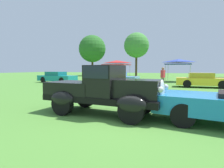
# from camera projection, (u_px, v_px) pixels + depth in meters

# --- Properties ---
(ground_plane) EXTENTS (120.00, 120.00, 0.00)m
(ground_plane) POSITION_uv_depth(u_px,v_px,m) (119.00, 118.00, 6.03)
(ground_plane) COLOR #4C8433
(feature_pickup_truck) EXTENTS (4.25, 1.91, 1.70)m
(feature_pickup_truck) POSITION_uv_depth(u_px,v_px,m) (104.00, 90.00, 6.44)
(feature_pickup_truck) COLOR black
(feature_pickup_truck) RESTS_ON ground_plane
(show_car_teal) EXTENTS (4.56, 1.92, 1.22)m
(show_car_teal) POSITION_uv_depth(u_px,v_px,m) (57.00, 77.00, 21.00)
(show_car_teal) COLOR teal
(show_car_teal) RESTS_ON ground_plane
(show_car_skyblue) EXTENTS (4.17, 1.79, 1.22)m
(show_car_skyblue) POSITION_uv_depth(u_px,v_px,m) (117.00, 78.00, 18.95)
(show_car_skyblue) COLOR #669EDB
(show_car_skyblue) RESTS_ON ground_plane
(show_car_yellow) EXTENTS (4.40, 2.00, 1.22)m
(show_car_yellow) POSITION_uv_depth(u_px,v_px,m) (203.00, 80.00, 15.60)
(show_car_yellow) COLOR yellow
(show_car_yellow) RESTS_ON ground_plane
(spectator_between_cars) EXTENTS (0.32, 0.44, 1.69)m
(spectator_between_cars) POSITION_uv_depth(u_px,v_px,m) (163.00, 77.00, 14.86)
(spectator_between_cars) COLOR #7F7056
(spectator_between_cars) RESTS_ON ground_plane
(canopy_tent_left_field) EXTENTS (3.21, 3.21, 2.71)m
(canopy_tent_left_field) POSITION_uv_depth(u_px,v_px,m) (117.00, 62.00, 25.81)
(canopy_tent_left_field) COLOR #B7B7BC
(canopy_tent_left_field) RESTS_ON ground_plane
(canopy_tent_center_field) EXTENTS (2.94, 2.94, 2.71)m
(canopy_tent_center_field) POSITION_uv_depth(u_px,v_px,m) (179.00, 61.00, 22.05)
(canopy_tent_center_field) COLOR #B7B7BC
(canopy_tent_center_field) RESTS_ON ground_plane
(treeline_far_left) EXTENTS (5.80, 5.80, 8.72)m
(treeline_far_left) POSITION_uv_depth(u_px,v_px,m) (92.00, 49.00, 40.10)
(treeline_far_left) COLOR #47331E
(treeline_far_left) RESTS_ON ground_plane
(treeline_mid_left) EXTENTS (5.16, 5.16, 8.95)m
(treeline_mid_left) POSITION_uv_depth(u_px,v_px,m) (136.00, 45.00, 38.39)
(treeline_mid_left) COLOR #47331E
(treeline_mid_left) RESTS_ON ground_plane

